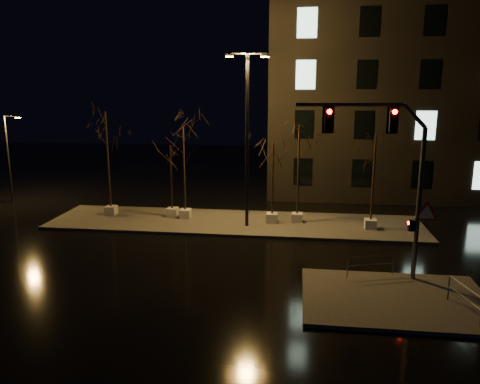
# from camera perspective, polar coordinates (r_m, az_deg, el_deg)

# --- Properties ---
(ground) EXTENTS (90.00, 90.00, 0.00)m
(ground) POSITION_cam_1_polar(r_m,az_deg,el_deg) (22.33, -2.81, -8.22)
(ground) COLOR black
(ground) RESTS_ON ground
(median) EXTENTS (22.00, 5.00, 0.15)m
(median) POSITION_cam_1_polar(r_m,az_deg,el_deg) (27.93, -0.67, -3.76)
(median) COLOR #43403C
(median) RESTS_ON ground
(sidewalk_corner) EXTENTS (7.00, 5.00, 0.15)m
(sidewalk_corner) POSITION_cam_1_polar(r_m,az_deg,el_deg) (19.14, 18.42, -12.30)
(sidewalk_corner) COLOR #43403C
(sidewalk_corner) RESTS_ON ground
(building) EXTENTS (25.00, 12.00, 15.00)m
(building) POSITION_cam_1_polar(r_m,az_deg,el_deg) (39.91, 22.65, 11.00)
(building) COLOR black
(building) RESTS_ON ground
(tree_0) EXTENTS (1.80, 1.80, 6.57)m
(tree_0) POSITION_cam_1_polar(r_m,az_deg,el_deg) (29.64, -15.97, 6.67)
(tree_0) COLOR silver
(tree_0) RESTS_ON median
(tree_1) EXTENTS (1.80, 1.80, 4.55)m
(tree_1) POSITION_cam_1_polar(r_m,az_deg,el_deg) (28.54, -8.44, 3.71)
(tree_1) COLOR silver
(tree_1) RESTS_ON median
(tree_2) EXTENTS (1.80, 1.80, 5.74)m
(tree_2) POSITION_cam_1_polar(r_m,az_deg,el_deg) (27.98, -6.90, 5.45)
(tree_2) COLOR silver
(tree_2) RESTS_ON median
(tree_3) EXTENTS (1.80, 1.80, 4.82)m
(tree_3) POSITION_cam_1_polar(r_m,az_deg,el_deg) (27.03, 4.03, 3.78)
(tree_3) COLOR silver
(tree_3) RESTS_ON median
(tree_4) EXTENTS (1.80, 1.80, 5.90)m
(tree_4) POSITION_cam_1_polar(r_m,az_deg,el_deg) (27.09, 7.19, 5.47)
(tree_4) COLOR silver
(tree_4) RESTS_ON median
(tree_5) EXTENTS (1.80, 1.80, 5.43)m
(tree_5) POSITION_cam_1_polar(r_m,az_deg,el_deg) (26.65, 16.10, 4.19)
(tree_5) COLOR silver
(tree_5) RESTS_ON median
(traffic_signal_mast) EXTENTS (5.89, 0.60, 7.20)m
(traffic_signal_mast) POSITION_cam_1_polar(r_m,az_deg,el_deg) (19.54, 18.07, 3.01)
(traffic_signal_mast) COLOR #525559
(traffic_signal_mast) RESTS_ON sidewalk_corner
(streetlight_main) EXTENTS (2.40, 0.81, 9.64)m
(streetlight_main) POSITION_cam_1_polar(r_m,az_deg,el_deg) (26.07, 0.87, 7.70)
(streetlight_main) COLOR black
(streetlight_main) RESTS_ON median
(streetlight_far) EXTENTS (1.20, 0.38, 6.11)m
(streetlight_far) POSITION_cam_1_polar(r_m,az_deg,el_deg) (36.41, -26.32, 4.06)
(streetlight_far) COLOR black
(streetlight_far) RESTS_ON ground
(guard_rail_a) EXTENTS (2.01, 0.64, 0.90)m
(guard_rail_a) POSITION_cam_1_polar(r_m,az_deg,el_deg) (20.59, 15.65, -8.32)
(guard_rail_a) COLOR #525559
(guard_rail_a) RESTS_ON sidewalk_corner
(guard_rail_b) EXTENTS (0.50, 2.02, 0.98)m
(guard_rail_b) POSITION_cam_1_polar(r_m,az_deg,el_deg) (18.60, 25.69, -11.29)
(guard_rail_b) COLOR #525559
(guard_rail_b) RESTS_ON sidewalk_corner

